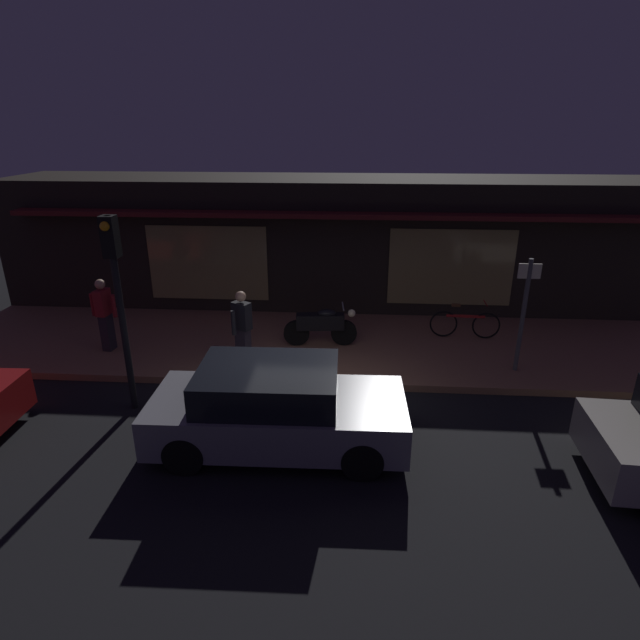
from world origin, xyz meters
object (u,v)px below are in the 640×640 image
Objects in this scene: bicycle_parked at (465,324)px; motorcycle at (322,325)px; person_bystander at (242,328)px; parked_car_far at (275,408)px; sign_post at (524,309)px; traffic_light_pole at (116,281)px; person_photographer at (105,313)px.

motorcycle is at bearing -168.83° from bicycle_parked.
person_bystander is 0.40× the size of parked_car_far.
parked_car_far is at bearing -67.59° from person_bystander.
person_bystander is at bearing 112.41° from parked_car_far.
traffic_light_pole is (-7.49, -1.81, 0.97)m from sign_post.
person_bystander reaches higher than bicycle_parked.
person_photographer reaches higher than bicycle_parked.
person_bystander is (-4.97, -1.89, 0.52)m from bicycle_parked.
person_bystander is 5.75m from sign_post.
traffic_light_pole is at bearing 160.47° from parked_car_far.
bicycle_parked is 0.99× the size of person_bystander.
person_photographer reaches higher than parked_car_far.
bicycle_parked is at bearing 20.86° from person_bystander.
person_bystander is (-1.58, -1.22, 0.38)m from motorcycle.
person_photographer is 0.46× the size of traffic_light_pole.
motorcycle is at bearing 40.30° from traffic_light_pole.
traffic_light_pole is at bearing -139.70° from motorcycle.
bicycle_parked is 0.40× the size of parked_car_far.
person_bystander is 0.46× the size of traffic_light_pole.
bicycle_parked is at bearing 8.75° from person_photographer.
person_bystander reaches higher than motorcycle.
person_photographer is 1.00× the size of person_bystander.
bicycle_parked is 0.69× the size of sign_post.
parked_car_far reaches higher than bicycle_parked.
sign_post is at bearing -2.72° from person_photographer.
parked_car_far is (-4.65, -2.82, -0.81)m from sign_post.
person_bystander is 0.70× the size of sign_post.
bicycle_parked is 8.34m from person_photographer.
person_photographer is 0.70× the size of sign_post.
sign_post is (8.99, -0.43, 0.48)m from person_photographer.
sign_post is 7.77m from traffic_light_pole.
person_photographer is at bearing 143.18° from parked_car_far.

